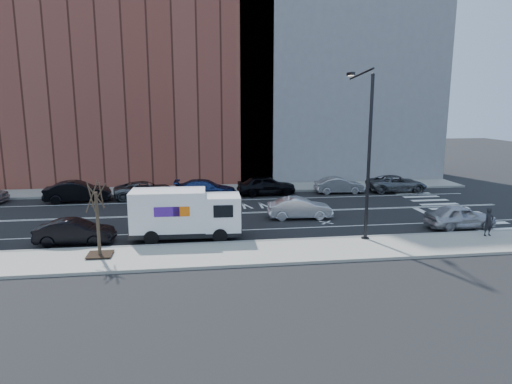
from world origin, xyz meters
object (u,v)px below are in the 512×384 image
object	(u,v)px
fedex_van	(185,213)
driving_sedan	(300,208)
far_parked_b	(78,192)
pedestrian	(489,222)
near_parked_front	(460,217)

from	to	relation	value
fedex_van	driving_sedan	bearing A→B (deg)	28.16
far_parked_b	fedex_van	bearing A→B (deg)	-148.08
fedex_van	pedestrian	xyz separation A→B (m)	(16.93, -2.26, -0.53)
far_parked_b	pedestrian	size ratio (longest dim) A/B	3.06
near_parked_front	pedestrian	size ratio (longest dim) A/B	2.66
near_parked_front	pedestrian	distance (m)	2.20
far_parked_b	pedestrian	xyz separation A→B (m)	(25.25, -13.24, 0.14)
fedex_van	near_parked_front	bearing A→B (deg)	1.86
pedestrian	far_parked_b	bearing A→B (deg)	141.98
driving_sedan	pedestrian	size ratio (longest dim) A/B	2.65
driving_sedan	near_parked_front	size ratio (longest dim) A/B	1.00
driving_sedan	fedex_van	bearing A→B (deg)	118.96
far_parked_b	driving_sedan	size ratio (longest dim) A/B	1.15
fedex_van	near_parked_front	distance (m)	16.54
driving_sedan	near_parked_front	distance (m)	9.82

